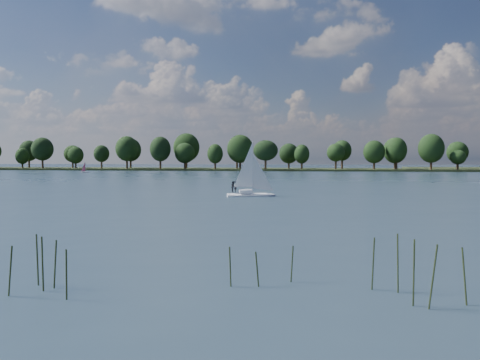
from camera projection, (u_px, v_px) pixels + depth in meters
name	position (u px, v px, depth m)	size (l,w,h in m)	color
ground	(278.00, 180.00, 128.58)	(700.00, 700.00, 0.00)	#233342
far_shore	(303.00, 170.00, 238.81)	(660.00, 40.00, 1.50)	black
sailboat	(248.00, 180.00, 72.40)	(6.22, 3.55, 7.90)	white
dinghy_pink	(85.00, 170.00, 197.63)	(2.87, 2.46, 4.40)	silver
treeline	(277.00, 152.00, 236.15)	(562.80, 73.66, 17.93)	black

